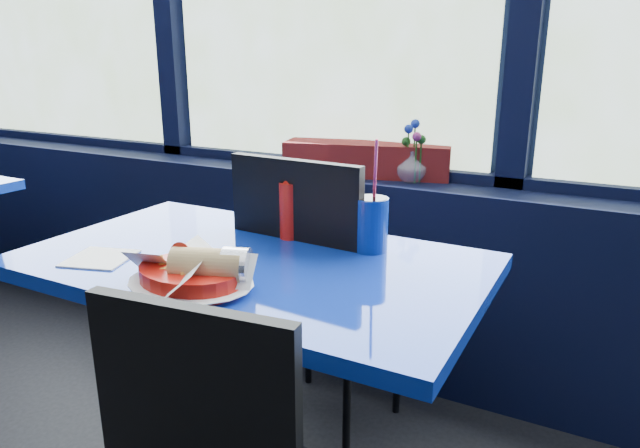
{
  "coord_description": "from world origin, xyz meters",
  "views": [
    {
      "loc": [
        1.12,
        0.85,
        1.26
      ],
      "look_at": [
        0.52,
        1.98,
        0.88
      ],
      "focal_mm": 32.0,
      "sensor_mm": 36.0,
      "label": 1
    }
  ],
  "objects": [
    {
      "name": "soda_cup",
      "position": [
        0.55,
        2.2,
        0.83
      ],
      "size": [
        0.09,
        0.09,
        0.31
      ],
      "rotation": [
        0.0,
        0.0,
        -0.09
      ],
      "color": "navy",
      "rests_on": "near_table"
    },
    {
      "name": "chair_near_back",
      "position": [
        0.32,
        2.31,
        0.56
      ],
      "size": [
        0.47,
        0.47,
        0.98
      ],
      "rotation": [
        0.0,
        0.0,
        3.08
      ],
      "color": "black",
      "rests_on": "ground"
    },
    {
      "name": "ketchup_bottle",
      "position": [
        0.31,
        2.19,
        0.85
      ],
      "size": [
        0.06,
        0.06,
        0.22
      ],
      "color": "red",
      "rests_on": "near_table"
    },
    {
      "name": "window_sill",
      "position": [
        0.0,
        2.87,
        0.4
      ],
      "size": [
        5.0,
        0.26,
        0.8
      ],
      "primitive_type": "cube",
      "color": "black",
      "rests_on": "ground"
    },
    {
      "name": "food_basket",
      "position": [
        0.3,
        1.77,
        0.79
      ],
      "size": [
        0.28,
        0.27,
        0.1
      ],
      "rotation": [
        0.0,
        0.0,
        -0.09
      ],
      "color": "red",
      "rests_on": "near_table"
    },
    {
      "name": "flower_vase",
      "position": [
        0.44,
        2.86,
        0.87
      ],
      "size": [
        0.11,
        0.12,
        0.23
      ],
      "rotation": [
        0.0,
        0.0,
        -0.0
      ],
      "color": "silver",
      "rests_on": "window_sill"
    },
    {
      "name": "near_table",
      "position": [
        0.3,
        2.0,
        0.57
      ],
      "size": [
        1.2,
        0.7,
        0.75
      ],
      "color": "black",
      "rests_on": "ground"
    },
    {
      "name": "planter_box",
      "position": [
        0.24,
        2.89,
        0.86
      ],
      "size": [
        0.66,
        0.31,
        0.13
      ],
      "primitive_type": "cube",
      "rotation": [
        0.0,
        0.0,
        0.24
      ],
      "color": "maroon",
      "rests_on": "window_sill"
    },
    {
      "name": "napkin",
      "position": [
        -0.04,
        1.81,
        0.75
      ],
      "size": [
        0.19,
        0.19,
        0.0
      ],
      "primitive_type": "cube",
      "rotation": [
        0.0,
        0.0,
        0.3
      ],
      "color": "white",
      "rests_on": "near_table"
    }
  ]
}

